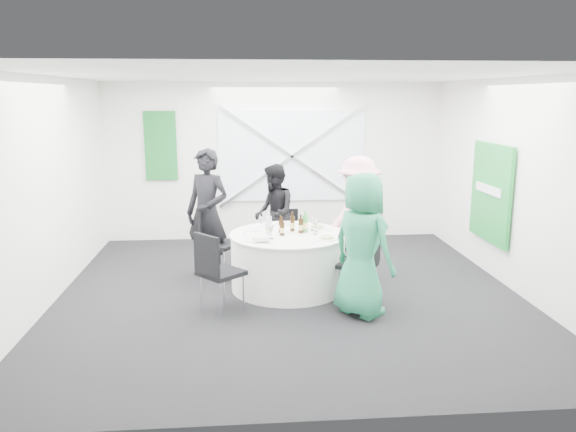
{
  "coord_description": "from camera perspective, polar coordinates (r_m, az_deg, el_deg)",
  "views": [
    {
      "loc": [
        -0.61,
        -7.02,
        2.55
      ],
      "look_at": [
        0.0,
        0.2,
        1.0
      ],
      "focal_mm": 35.0,
      "sensor_mm": 36.0,
      "label": 1
    }
  ],
  "objects": [
    {
      "name": "plate_back_right",
      "position": [
        7.78,
        2.97,
        -1.13
      ],
      "size": [
        0.27,
        0.27,
        0.04
      ],
      "color": "white",
      "rests_on": "banquet_table"
    },
    {
      "name": "window_brace_b",
      "position": [
        10.04,
        0.4,
        6.08
      ],
      "size": [
        2.63,
        0.05,
        1.84
      ],
      "primitive_type": "cube",
      "rotation": [
        0.0,
        -0.97,
        0.0
      ],
      "color": "silver",
      "rests_on": "window_panel"
    },
    {
      "name": "wine_glass_b",
      "position": [
        7.63,
        2.51,
        -0.55
      ],
      "size": [
        0.07,
        0.07,
        0.17
      ],
      "color": "white",
      "rests_on": "banquet_table"
    },
    {
      "name": "window_brace_a",
      "position": [
        10.04,
        0.4,
        6.08
      ],
      "size": [
        2.63,
        0.05,
        1.84
      ],
      "primitive_type": "cube",
      "rotation": [
        0.0,
        0.97,
        0.0
      ],
      "color": "silver",
      "rests_on": "window_panel"
    },
    {
      "name": "napkin",
      "position": [
        7.04,
        -2.77,
        -2.31
      ],
      "size": [
        0.22,
        0.17,
        0.05
      ],
      "primitive_type": "cube",
      "rotation": [
        0.0,
        0.0,
        0.19
      ],
      "color": "silver",
      "rests_on": "plate_front_left"
    },
    {
      "name": "window_panel",
      "position": [
        10.08,
        0.38,
        6.1
      ],
      "size": [
        2.6,
        0.03,
        1.6
      ],
      "primitive_type": "cube",
      "color": "silver",
      "rests_on": "wall_back"
    },
    {
      "name": "chair_back_left",
      "position": [
        8.11,
        -7.45,
        -2.16
      ],
      "size": [
        0.61,
        0.61,
        0.97
      ],
      "rotation": [
        0.0,
        0.0,
        1.01
      ],
      "color": "black",
      "rests_on": "floor"
    },
    {
      "name": "floor",
      "position": [
        7.5,
        0.13,
        -7.82
      ],
      "size": [
        6.0,
        6.0,
        0.0
      ],
      "primitive_type": "plane",
      "color": "black",
      "rests_on": "ground"
    },
    {
      "name": "knife_d",
      "position": [
        7.97,
        -1.77,
        -0.88
      ],
      "size": [
        0.15,
        0.02,
        0.01
      ],
      "primitive_type": "cube",
      "rotation": [
        0.0,
        0.0,
        1.63
      ],
      "color": "silver",
      "rests_on": "banquet_table"
    },
    {
      "name": "wall_back",
      "position": [
        10.11,
        -1.34,
        5.54
      ],
      "size": [
        6.0,
        0.0,
        6.0
      ],
      "primitive_type": "plane",
      "rotation": [
        1.57,
        0.0,
        0.0
      ],
      "color": "white",
      "rests_on": "floor"
    },
    {
      "name": "plate_front_left",
      "position": [
        7.12,
        -3.47,
        -2.45
      ],
      "size": [
        0.25,
        0.25,
        0.01
      ],
      "color": "white",
      "rests_on": "banquet_table"
    },
    {
      "name": "wine_glass_e",
      "position": [
        7.26,
        -2.15,
        -1.2
      ],
      "size": [
        0.07,
        0.07,
        0.17
      ],
      "color": "white",
      "rests_on": "banquet_table"
    },
    {
      "name": "fork_c",
      "position": [
        7.69,
        4.0,
        -1.4
      ],
      "size": [
        0.1,
        0.13,
        0.01
      ],
      "primitive_type": "cube",
      "rotation": [
        0.0,
        0.0,
        0.59
      ],
      "color": "silver",
      "rests_on": "banquet_table"
    },
    {
      "name": "chair_front_left",
      "position": [
        6.7,
        -7.4,
        -5.11
      ],
      "size": [
        0.64,
        0.64,
        0.99
      ],
      "rotation": [
        0.0,
        0.0,
        2.3
      ],
      "color": "black",
      "rests_on": "floor"
    },
    {
      "name": "beer_bottle_d",
      "position": [
        7.34,
        -0.59,
        -1.31
      ],
      "size": [
        0.06,
        0.06,
        0.24
      ],
      "color": "#351C09",
      "rests_on": "banquet_table"
    },
    {
      "name": "fork_d",
      "position": [
        8.0,
        1.13,
        -0.83
      ],
      "size": [
        0.15,
        0.02,
        0.01
      ],
      "primitive_type": "cube",
      "rotation": [
        0.0,
        0.0,
        1.51
      ],
      "color": "silver",
      "rests_on": "banquet_table"
    },
    {
      "name": "chair_back_right",
      "position": [
        8.15,
        6.12,
        -2.21
      ],
      "size": [
        0.58,
        0.58,
        0.93
      ],
      "rotation": [
        0.0,
        0.0,
        -1.04
      ],
      "color": "black",
      "rests_on": "floor"
    },
    {
      "name": "person_man_back",
      "position": [
        8.72,
        -1.41,
        0.27
      ],
      "size": [
        0.47,
        0.78,
        1.53
      ],
      "primitive_type": "imported",
      "rotation": [
        0.0,
        0.0,
        -1.49
      ],
      "color": "black",
      "rests_on": "floor"
    },
    {
      "name": "knife_b",
      "position": [
        6.96,
        -1.86,
        -2.83
      ],
      "size": [
        0.12,
        0.12,
        0.01
      ],
      "primitive_type": "cube",
      "rotation": [
        0.0,
        0.0,
        -2.36
      ],
      "color": "silver",
      "rests_on": "banquet_table"
    },
    {
      "name": "knife_c",
      "position": [
        7.89,
        2.78,
        -1.03
      ],
      "size": [
        0.08,
        0.14,
        0.01
      ],
      "primitive_type": "cube",
      "rotation": [
        0.0,
        0.0,
        0.46
      ],
      "color": "silver",
      "rests_on": "banquet_table"
    },
    {
      "name": "chair_front_right",
      "position": [
        7.11,
        7.75,
        -4.3
      ],
      "size": [
        0.6,
        0.6,
        0.95
      ],
      "rotation": [
        0.0,
        0.0,
        4.15
      ],
      "color": "black",
      "rests_on": "floor"
    },
    {
      "name": "beer_bottle_c",
      "position": [
        7.48,
        1.3,
        -1.02
      ],
      "size": [
        0.06,
        0.06,
        0.26
      ],
      "color": "#351C09",
      "rests_on": "banquet_table"
    },
    {
      "name": "clear_water_bottle",
      "position": [
        7.37,
        -1.97,
        -1.0
      ],
      "size": [
        0.08,
        0.08,
        0.31
      ],
      "color": "silver",
      "rests_on": "banquet_table"
    },
    {
      "name": "chair_back",
      "position": [
        8.72,
        -0.14,
        -1.64
      ],
      "size": [
        0.4,
        0.41,
        0.83
      ],
      "rotation": [
        0.0,
        0.0,
        -0.07
      ],
      "color": "black",
      "rests_on": "floor"
    },
    {
      "name": "wall_front",
      "position": [
        4.23,
        3.66,
        -3.76
      ],
      "size": [
        6.0,
        0.0,
        6.0
      ],
      "primitive_type": "plane",
      "rotation": [
        -1.57,
        0.0,
        0.0
      ],
      "color": "white",
      "rests_on": "floor"
    },
    {
      "name": "ceiling",
      "position": [
        7.05,
        0.14,
        14.1
      ],
      "size": [
        6.0,
        6.0,
        0.0
      ],
      "primitive_type": "plane",
      "rotation": [
        3.14,
        0.0,
        0.0
      ],
      "color": "white",
      "rests_on": "wall_back"
    },
    {
      "name": "plate_front_right",
      "position": [
        7.19,
        3.98,
        -2.25
      ],
      "size": [
        0.26,
        0.26,
        0.04
      ],
      "color": "white",
      "rests_on": "banquet_table"
    },
    {
      "name": "fork_a",
      "position": [
        7.89,
        -2.79,
        -1.03
      ],
      "size": [
        0.1,
        0.13,
        0.01
      ],
      "primitive_type": "cube",
      "rotation": [
        0.0,
        0.0,
        2.52
      ],
      "color": "silver",
      "rests_on": "banquet_table"
    },
    {
      "name": "fork_e",
      "position": [
        7.03,
        2.8,
        -2.68
      ],
      "size": [
        0.11,
        0.12,
        0.01
      ],
      "primitive_type": "cube",
      "rotation": [
        0.0,
        0.0,
        -0.72
      ],
      "color": "silver",
      "rests_on": "banquet_table"
    },
    {
      "name": "banquet_table",
      "position": [
        7.57,
        0.0,
        -4.59
      ],
      "size": [
        1.56,
        1.56,
        0.76
      ],
      "color": "silver",
      "rests_on": "floor"
    },
    {
      "name": "wall_left",
      "position": [
        7.51,
        -23.35,
        2.26
      ],
      "size": [
        0.0,
        6.0,
        6.0
      ],
      "primitive_type": "plane",
      "rotation": [
        1.57,
        0.0,
        1.57
      ],
      "color": "white",
      "rests_on": "floor"
    },
    {
      "name": "wine_glass_c",
      "position": [
        7.53,
        2.9,
        -0.71
      ],
      "size": [
        0.07,
        0.07,
        0.17
      ],
      "color": "white",
      "rests_on": "banquet_table"
    },
    {
      "name": "fork_b",
      "position": [
        7.28,
        -4.22,
        -2.18
      ],
      "size": [
        0.1,
        0.13,
        0.01
      ],
      "primitive_type": "cube",
      "rotation": [
        0.0,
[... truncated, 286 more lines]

